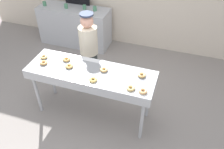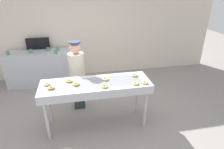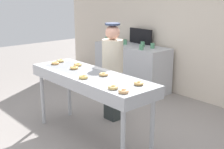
# 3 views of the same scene
# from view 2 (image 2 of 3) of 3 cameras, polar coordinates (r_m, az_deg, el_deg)

# --- Properties ---
(ground_plane) EXTENTS (16.00, 16.00, 0.00)m
(ground_plane) POSITION_cam_2_polar(r_m,az_deg,el_deg) (4.05, -4.39, -14.49)
(ground_plane) COLOR gray
(back_wall) EXTENTS (8.00, 0.12, 2.98)m
(back_wall) POSITION_cam_2_polar(r_m,az_deg,el_deg) (5.77, -8.19, 14.16)
(back_wall) COLOR beige
(back_wall) RESTS_ON ground
(fryer_conveyor) EXTENTS (2.02, 0.65, 0.96)m
(fryer_conveyor) POSITION_cam_2_polar(r_m,az_deg,el_deg) (3.56, -4.85, -3.69)
(fryer_conveyor) COLOR #B7BABF
(fryer_conveyor) RESTS_ON ground
(glazed_donut_0) EXTENTS (0.16, 0.16, 0.04)m
(glazed_donut_0) POSITION_cam_2_polar(r_m,az_deg,el_deg) (3.62, -12.72, -1.85)
(glazed_donut_0) COLOR #EEB761
(glazed_donut_0) RESTS_ON fryer_conveyor
(glazed_donut_1) EXTENTS (0.15, 0.15, 0.04)m
(glazed_donut_1) POSITION_cam_2_polar(r_m,az_deg,el_deg) (3.77, 6.69, -0.22)
(glazed_donut_1) COLOR #EDB666
(glazed_donut_1) RESTS_ON fryer_conveyor
(glazed_donut_2) EXTENTS (0.16, 0.16, 0.04)m
(glazed_donut_2) POSITION_cam_2_polar(r_m,az_deg,el_deg) (3.47, -17.76, -3.75)
(glazed_donut_2) COLOR #EFAC60
(glazed_donut_2) RESTS_ON fryer_conveyor
(glazed_donut_3) EXTENTS (0.14, 0.14, 0.04)m
(glazed_donut_3) POSITION_cam_2_polar(r_m,az_deg,el_deg) (3.51, 9.81, -2.43)
(glazed_donut_3) COLOR #E7AC6D
(glazed_donut_3) RESTS_ON fryer_conveyor
(glazed_donut_4) EXTENTS (0.16, 0.16, 0.04)m
(glazed_donut_4) POSITION_cam_2_polar(r_m,az_deg,el_deg) (3.48, -10.67, -2.80)
(glazed_donut_4) COLOR #EEB65D
(glazed_donut_4) RESTS_ON fryer_conveyor
(glazed_donut_5) EXTENTS (0.16, 0.16, 0.04)m
(glazed_donut_5) POSITION_cam_2_polar(r_m,az_deg,el_deg) (3.34, -2.29, -3.60)
(glazed_donut_5) COLOR #DCB65C
(glazed_donut_5) RESTS_ON fryer_conveyor
(glazed_donut_6) EXTENTS (0.16, 0.16, 0.04)m
(glazed_donut_6) POSITION_cam_2_polar(r_m,az_deg,el_deg) (3.46, 7.02, -2.68)
(glazed_donut_6) COLOR #DEB86B
(glazed_donut_6) RESTS_ON fryer_conveyor
(glazed_donut_7) EXTENTS (0.16, 0.16, 0.04)m
(glazed_donut_7) POSITION_cam_2_polar(r_m,az_deg,el_deg) (3.59, -1.94, -1.38)
(glazed_donut_7) COLOR #EEBA6C
(glazed_donut_7) RESTS_ON fryer_conveyor
(glazed_donut_8) EXTENTS (0.14, 0.14, 0.04)m
(glazed_donut_8) POSITION_cam_2_polar(r_m,az_deg,el_deg) (3.61, -18.90, -2.75)
(glazed_donut_8) COLOR #DCB96C
(glazed_donut_8) RESTS_ON fryer_conveyor
(worker_baker) EXTENTS (0.33, 0.33, 1.56)m
(worker_baker) POSITION_cam_2_polar(r_m,az_deg,el_deg) (4.15, -10.36, 0.60)
(worker_baker) COLOR #2D3433
(worker_baker) RESTS_ON ground
(prep_counter) EXTENTS (1.72, 0.62, 0.93)m
(prep_counter) POSITION_cam_2_polar(r_m,az_deg,el_deg) (5.72, -20.62, 1.85)
(prep_counter) COLOR #B7BABF
(prep_counter) RESTS_ON ground
(paper_cup_0) EXTENTS (0.08, 0.08, 0.10)m
(paper_cup_0) POSITION_cam_2_polar(r_m,az_deg,el_deg) (5.65, -28.66, 5.67)
(paper_cup_0) COLOR #4C8C66
(paper_cup_0) RESTS_ON prep_counter
(paper_cup_1) EXTENTS (0.08, 0.08, 0.10)m
(paper_cup_1) POSITION_cam_2_polar(r_m,az_deg,el_deg) (5.51, -15.84, 7.43)
(paper_cup_1) COLOR #4C8C66
(paper_cup_1) RESTS_ON prep_counter
(paper_cup_2) EXTENTS (0.08, 0.08, 0.10)m
(paper_cup_2) POSITION_cam_2_polar(r_m,az_deg,el_deg) (5.53, -23.07, 6.41)
(paper_cup_2) COLOR #4C8C66
(paper_cup_2) RESTS_ON prep_counter
(paper_cup_3) EXTENTS (0.08, 0.08, 0.10)m
(paper_cup_3) POSITION_cam_2_polar(r_m,az_deg,el_deg) (5.53, -18.53, 7.15)
(paper_cup_3) COLOR #4C8C66
(paper_cup_3) RESTS_ON prep_counter
(paper_cup_4) EXTENTS (0.08, 0.08, 0.10)m
(paper_cup_4) POSITION_cam_2_polar(r_m,az_deg,el_deg) (5.25, -16.43, 6.48)
(paper_cup_4) COLOR #4C8C66
(paper_cup_4) RESTS_ON prep_counter
(menu_display) EXTENTS (0.62, 0.04, 0.32)m
(menu_display) POSITION_cam_2_polar(r_m,az_deg,el_deg) (5.76, -21.23, 8.59)
(menu_display) COLOR black
(menu_display) RESTS_ON prep_counter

